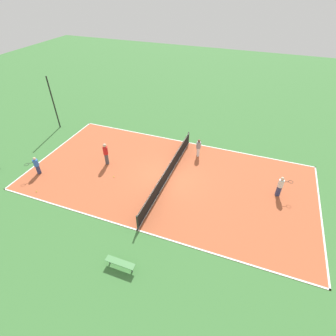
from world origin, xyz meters
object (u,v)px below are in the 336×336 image
player_baseline_gray (199,147)px  fence_post_back_right (54,103)px  tennis_net (168,172)px  player_far_white (280,185)px  tennis_ball_midcourt (36,192)px  bench (120,263)px  player_coach_red (106,153)px  player_near_blue (36,165)px  tennis_ball_right_alley (114,177)px

player_baseline_gray → fence_post_back_right: (0.08, 13.77, 1.55)m
tennis_net → fence_post_back_right: size_ratio=2.09×
tennis_net → player_far_white: bearing=-83.7°
player_baseline_gray → tennis_ball_midcourt: bearing=-70.7°
tennis_net → player_baseline_gray: bearing=-20.6°
player_far_white → fence_post_back_right: size_ratio=0.32×
bench → fence_post_back_right: fence_post_back_right is taller
bench → player_coach_red: bearing=-54.9°
fence_post_back_right → player_baseline_gray: bearing=-90.3°
player_near_blue → player_coach_red: player_coach_red is taller
tennis_net → player_baseline_gray: 3.72m
player_near_blue → player_far_white: bearing=131.0°
player_far_white → player_baseline_gray: size_ratio=1.01×
tennis_ball_midcourt → tennis_net: bearing=-59.7°
player_near_blue → tennis_ball_midcourt: size_ratio=21.00×
tennis_ball_right_alley → tennis_ball_midcourt: size_ratio=1.00×
player_near_blue → player_far_white: 17.18m
player_near_blue → tennis_ball_right_alley: player_near_blue is taller
player_baseline_gray → tennis_ball_right_alley: 7.03m
bench → player_near_blue: bearing=-26.5°
player_far_white → tennis_ball_right_alley: 11.56m
player_far_white → tennis_ball_right_alley: (-2.18, 11.32, -0.85)m
player_far_white → tennis_ball_right_alley: bearing=170.8°
bench → fence_post_back_right: size_ratio=0.33×
bench → player_baseline_gray: bearing=-95.4°
tennis_net → player_near_blue: (-2.90, 9.20, 0.25)m
tennis_ball_midcourt → player_near_blue: bearing=36.9°
player_near_blue → tennis_ball_midcourt: 2.28m
tennis_net → fence_post_back_right: 13.09m
player_coach_red → player_far_white: bearing=-19.7°
fence_post_back_right → player_far_white: bearing=-97.7°
tennis_net → player_near_blue: player_near_blue is taller
tennis_net → player_coach_red: bearing=90.8°
tennis_net → fence_post_back_right: bearing=74.1°
player_near_blue → tennis_net: bearing=136.0°
tennis_net → player_near_blue: size_ratio=7.16×
player_near_blue → tennis_ball_midcourt: bearing=65.4°
player_baseline_gray → player_coach_red: (-3.54, 6.35, 0.19)m
player_coach_red → fence_post_back_right: size_ratio=0.37×
player_baseline_gray → bench: bearing=-27.3°
player_near_blue → player_coach_red: 5.04m
player_baseline_gray → player_coach_red: player_coach_red is taller
tennis_ball_midcourt → fence_post_back_right: fence_post_back_right is taller
tennis_ball_right_alley → tennis_ball_midcourt: 5.29m
player_near_blue → fence_post_back_right: size_ratio=0.29×
fence_post_back_right → tennis_net: bearing=-105.9°
player_baseline_gray → tennis_ball_midcourt: player_baseline_gray is taller
player_coach_red → bench: bearing=-78.7°
player_baseline_gray → tennis_ball_midcourt: 12.29m
player_baseline_gray → player_far_white: bearing=45.2°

